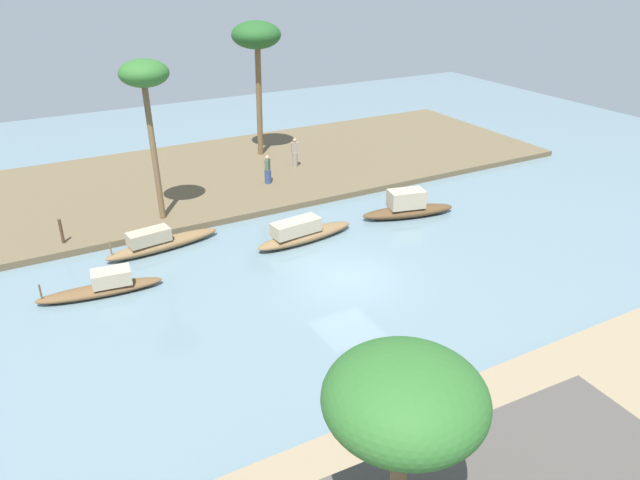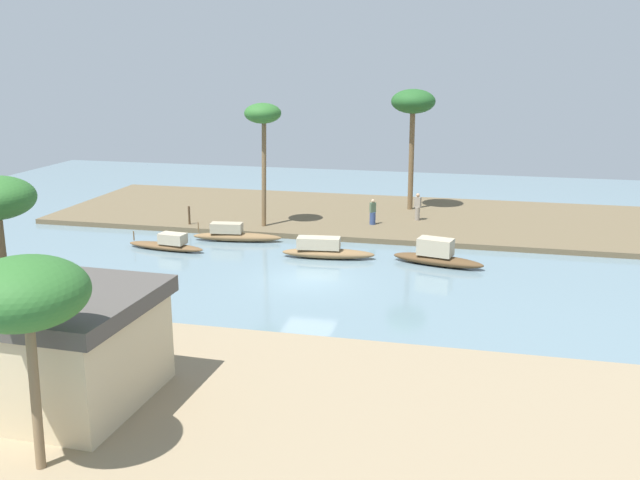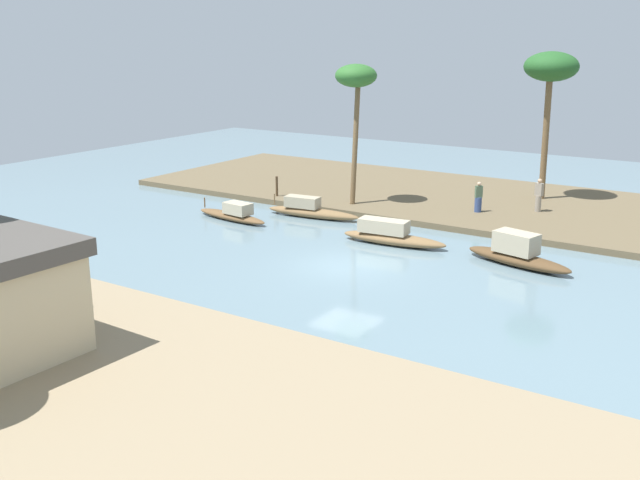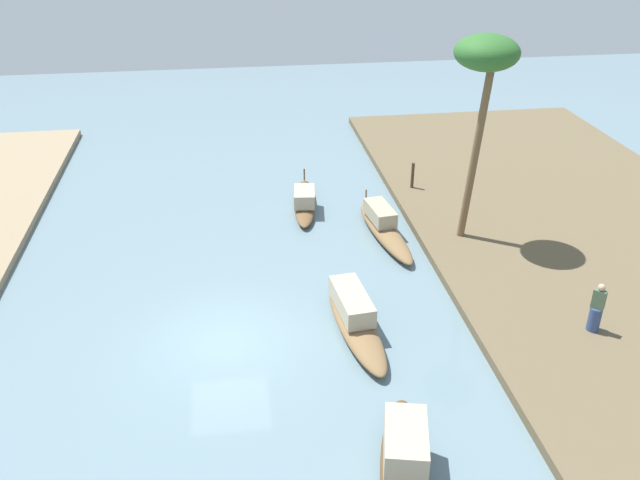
{
  "view_description": "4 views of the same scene",
  "coord_description": "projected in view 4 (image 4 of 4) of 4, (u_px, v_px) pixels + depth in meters",
  "views": [
    {
      "loc": [
        11.32,
        18.17,
        12.13
      ],
      "look_at": [
        0.03,
        -2.35,
        0.76
      ],
      "focal_mm": 33.5,
      "sensor_mm": 36.0,
      "label": 1
    },
    {
      "loc": [
        -7.99,
        31.63,
        10.53
      ],
      "look_at": [
        0.24,
        -3.56,
        1.1
      ],
      "focal_mm": 39.49,
      "sensor_mm": 36.0,
      "label": 2
    },
    {
      "loc": [
        -15.11,
        25.28,
        9.38
      ],
      "look_at": [
        1.71,
        -0.56,
        0.75
      ],
      "focal_mm": 41.47,
      "sensor_mm": 36.0,
      "label": 3
    },
    {
      "loc": [
        -16.66,
        -0.47,
        12.28
      ],
      "look_at": [
        4.59,
        -3.56,
        0.8
      ],
      "focal_mm": 37.58,
      "sensor_mm": 36.0,
      "label": 4
    }
  ],
  "objects": [
    {
      "name": "sampan_with_red_awning",
      "position": [
        304.0,
        201.0,
        28.43
      ],
      "size": [
        4.8,
        1.47,
        0.99
      ],
      "rotation": [
        0.0,
        0.0,
        -0.12
      ],
      "color": "brown",
      "rests_on": "river_water"
    },
    {
      "name": "palm_tree_left_far",
      "position": [
        486.0,
        61.0,
        22.66
      ],
      "size": [
        2.24,
        2.24,
        7.54
      ],
      "color": "brown",
      "rests_on": "riverbank_left"
    },
    {
      "name": "sampan_upstream_small",
      "position": [
        384.0,
        227.0,
        26.18
      ],
      "size": [
        5.35,
        1.58,
        1.08
      ],
      "rotation": [
        0.0,
        0.0,
        0.12
      ],
      "color": "brown",
      "rests_on": "river_water"
    },
    {
      "name": "sampan_with_tall_canopy",
      "position": [
        404.0,
        462.0,
        15.38
      ],
      "size": [
        4.97,
        2.19,
        1.42
      ],
      "rotation": [
        0.0,
        0.0,
        -0.23
      ],
      "color": "brown",
      "rests_on": "river_water"
    },
    {
      "name": "person_by_mooring",
      "position": [
        596.0,
        312.0,
        19.99
      ],
      "size": [
        0.52,
        0.52,
        1.61
      ],
      "rotation": [
        0.0,
        0.0,
        0.76
      ],
      "color": "#33477A",
      "rests_on": "riverbank_left"
    },
    {
      "name": "mooring_post",
      "position": [
        413.0,
        175.0,
        29.5
      ],
      "size": [
        0.14,
        0.14,
        1.16
      ],
      "primitive_type": "cylinder",
      "color": "#4C3823",
      "rests_on": "riverbank_left"
    },
    {
      "name": "sampan_near_left_bank",
      "position": [
        355.0,
        318.0,
        20.62
      ],
      "size": [
        5.1,
        1.57,
        1.14
      ],
      "rotation": [
        0.0,
        0.0,
        0.1
      ],
      "color": "brown",
      "rests_on": "river_water"
    },
    {
      "name": "river_water",
      "position": [
        226.0,
        342.0,
        20.27
      ],
      "size": [
        68.58,
        68.58,
        0.0
      ],
      "primitive_type": "plane",
      "color": "slate",
      "rests_on": "ground"
    }
  ]
}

